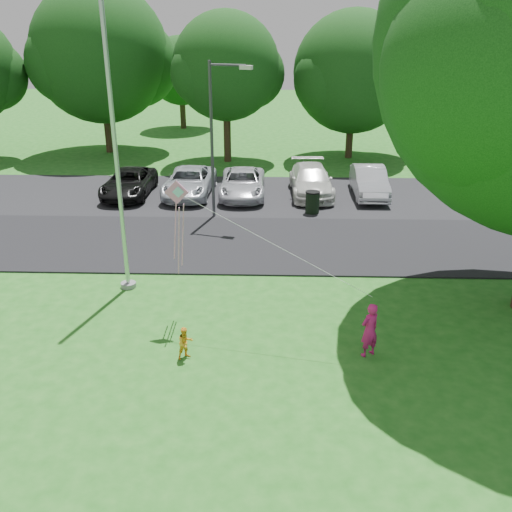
{
  "coord_description": "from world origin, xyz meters",
  "views": [
    {
      "loc": [
        1.28,
        -11.92,
        8.33
      ],
      "look_at": [
        0.78,
        4.0,
        1.6
      ],
      "focal_mm": 40.0,
      "sensor_mm": 36.0,
      "label": 1
    }
  ],
  "objects_px": {
    "child_yellow": "(185,343)",
    "woman": "(370,330)",
    "trash_can": "(312,203)",
    "flagpole": "(117,164)",
    "street_lamp": "(217,127)",
    "kite": "(181,208)"
  },
  "relations": [
    {
      "from": "street_lamp",
      "to": "kite",
      "type": "height_order",
      "value": "street_lamp"
    },
    {
      "from": "flagpole",
      "to": "kite",
      "type": "relative_size",
      "value": 1.81
    },
    {
      "from": "street_lamp",
      "to": "woman",
      "type": "relative_size",
      "value": 4.39
    },
    {
      "from": "flagpole",
      "to": "street_lamp",
      "type": "xyz_separation_m",
      "value": [
        2.39,
        7.13,
        -0.15
      ]
    },
    {
      "from": "trash_can",
      "to": "woman",
      "type": "xyz_separation_m",
      "value": [
        0.79,
        -11.7,
        0.23
      ]
    },
    {
      "from": "woman",
      "to": "kite",
      "type": "xyz_separation_m",
      "value": [
        -5.11,
        1.85,
        2.68
      ]
    },
    {
      "from": "child_yellow",
      "to": "trash_can",
      "type": "bearing_deg",
      "value": 36.43
    },
    {
      "from": "flagpole",
      "to": "street_lamp",
      "type": "relative_size",
      "value": 1.5
    },
    {
      "from": "child_yellow",
      "to": "kite",
      "type": "height_order",
      "value": "kite"
    },
    {
      "from": "flagpole",
      "to": "kite",
      "type": "xyz_separation_m",
      "value": [
        2.23,
        -2.04,
        -0.72
      ]
    },
    {
      "from": "woman",
      "to": "child_yellow",
      "type": "xyz_separation_m",
      "value": [
        -4.81,
        -0.29,
        -0.31
      ]
    },
    {
      "from": "child_yellow",
      "to": "kite",
      "type": "bearing_deg",
      "value": 63.04
    },
    {
      "from": "street_lamp",
      "to": "woman",
      "type": "xyz_separation_m",
      "value": [
        4.95,
        -11.02,
        -3.25
      ]
    },
    {
      "from": "flagpole",
      "to": "street_lamp",
      "type": "distance_m",
      "value": 7.52
    },
    {
      "from": "flagpole",
      "to": "child_yellow",
      "type": "bearing_deg",
      "value": -58.79
    },
    {
      "from": "child_yellow",
      "to": "flagpole",
      "type": "bearing_deg",
      "value": 86.18
    },
    {
      "from": "child_yellow",
      "to": "woman",
      "type": "bearing_deg",
      "value": -31.56
    },
    {
      "from": "trash_can",
      "to": "woman",
      "type": "distance_m",
      "value": 11.73
    },
    {
      "from": "child_yellow",
      "to": "kite",
      "type": "distance_m",
      "value": 3.69
    },
    {
      "from": "flagpole",
      "to": "woman",
      "type": "bearing_deg",
      "value": -27.91
    },
    {
      "from": "trash_can",
      "to": "kite",
      "type": "height_order",
      "value": "kite"
    },
    {
      "from": "trash_can",
      "to": "child_yellow",
      "type": "xyz_separation_m",
      "value": [
        -4.02,
        -11.99,
        -0.08
      ]
    }
  ]
}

